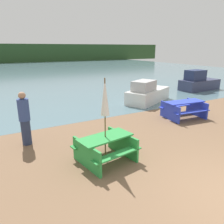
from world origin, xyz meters
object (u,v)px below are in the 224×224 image
object	(u,v)px
picnic_table_blue	(184,108)
person	(25,119)
umbrella_white	(105,98)
boat_second	(198,83)
picnic_table_green	(105,146)
boat	(147,94)

from	to	relation	value
picnic_table_blue	person	bearing A→B (deg)	176.06
umbrella_white	person	xyz separation A→B (m)	(-1.83, 2.33, -0.97)
picnic_table_blue	boat_second	world-z (taller)	boat_second
picnic_table_blue	boat_second	distance (m)	7.83
picnic_table_green	picnic_table_blue	bearing A→B (deg)	19.84
umbrella_white	boat_second	distance (m)	13.23
umbrella_white	boat	distance (m)	7.70
picnic_table_green	person	size ratio (longest dim) A/B	0.96
picnic_table_green	umbrella_white	distance (m)	1.44
person	picnic_table_green	bearing A→B (deg)	-51.83
picnic_table_green	person	distance (m)	3.00
boat	person	world-z (taller)	person
boat	boat_second	size ratio (longest dim) A/B	1.08
picnic_table_blue	umbrella_white	bearing A→B (deg)	-160.16
picnic_table_blue	picnic_table_green	bearing A→B (deg)	-160.16
boat	boat_second	distance (m)	6.08
boat	person	xyz separation A→B (m)	(-7.38, -2.83, 0.40)
picnic_table_blue	boat	distance (m)	3.34
picnic_table_green	boat_second	size ratio (longest dim) A/B	0.53
umbrella_white	boat	xyz separation A→B (m)	(5.55, 5.16, -1.37)
umbrella_white	boat_second	xyz separation A→B (m)	(11.51, 6.38, -1.31)
umbrella_white	person	size ratio (longest dim) A/B	1.33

